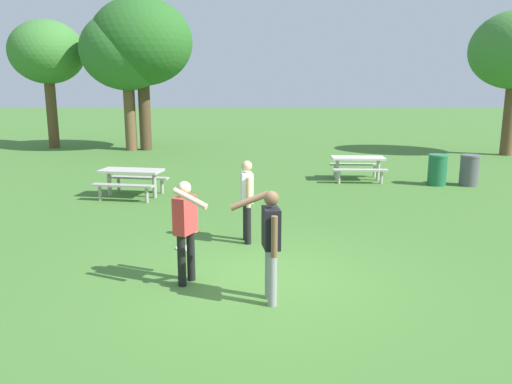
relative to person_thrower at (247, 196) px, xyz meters
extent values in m
plane|color=#447530|center=(0.19, -2.19, -0.94)|extent=(120.00, 120.00, 0.00)
cylinder|color=black|center=(-0.02, 0.13, -0.53)|extent=(0.13, 0.13, 0.82)
cylinder|color=black|center=(0.02, -0.13, -0.53)|extent=(0.13, 0.13, 0.82)
cube|color=white|center=(0.00, 0.00, 0.17)|extent=(0.27, 0.40, 0.58)
sphere|color=tan|center=(0.00, 0.00, 0.59)|extent=(0.21, 0.21, 0.21)
cylinder|color=tan|center=(-0.03, 0.26, 0.12)|extent=(0.09, 0.09, 0.58)
cylinder|color=tan|center=(0.03, -0.26, 0.12)|extent=(0.09, 0.09, 0.58)
cylinder|color=gray|center=(0.38, -2.96, -0.53)|extent=(0.13, 0.13, 0.82)
cylinder|color=gray|center=(0.34, -2.71, -0.53)|extent=(0.13, 0.13, 0.82)
cube|color=black|center=(0.36, -2.83, 0.17)|extent=(0.27, 0.40, 0.58)
sphere|color=brown|center=(0.36, -2.83, 0.59)|extent=(0.21, 0.21, 0.21)
cylinder|color=brown|center=(0.39, -3.09, 0.12)|extent=(0.09, 0.09, 0.58)
cylinder|color=brown|center=(0.06, -2.61, 0.51)|extent=(0.58, 0.16, 0.28)
cylinder|color=black|center=(-0.88, -1.99, -0.53)|extent=(0.13, 0.13, 0.82)
cylinder|color=black|center=(-1.00, -2.23, -0.53)|extent=(0.13, 0.13, 0.82)
cube|color=#D83838|center=(-0.94, -2.11, 0.17)|extent=(0.37, 0.44, 0.58)
sphere|color=beige|center=(-0.94, -2.11, 0.59)|extent=(0.21, 0.21, 0.21)
cylinder|color=beige|center=(-0.82, -1.88, 0.12)|extent=(0.09, 0.09, 0.58)
cylinder|color=beige|center=(-0.81, -2.46, 0.51)|extent=(0.56, 0.34, 0.28)
cylinder|color=white|center=(-1.23, -0.41, -0.93)|extent=(0.28, 0.28, 0.03)
cube|color=#B2ADA3|center=(-3.23, 4.14, -0.20)|extent=(1.81, 1.05, 0.06)
cube|color=#A49F96|center=(-3.34, 3.57, -0.50)|extent=(1.72, 0.56, 0.05)
cube|color=#A49F96|center=(-3.13, 4.71, -0.50)|extent=(1.72, 0.56, 0.05)
cylinder|color=#A49F96|center=(-3.88, 4.26, -0.59)|extent=(0.11, 0.11, 0.71)
cylinder|color=#A49F96|center=(-3.99, 3.68, -0.73)|extent=(0.09, 0.09, 0.41)
cylinder|color=#A49F96|center=(-3.78, 4.83, -0.73)|extent=(0.09, 0.09, 0.41)
cylinder|color=#A49F96|center=(-2.58, 4.02, -0.59)|extent=(0.11, 0.11, 0.71)
cylinder|color=#A49F96|center=(-2.68, 3.45, -0.73)|extent=(0.09, 0.09, 0.41)
cylinder|color=#A49F96|center=(-2.47, 4.59, -0.73)|extent=(0.09, 0.09, 0.41)
cube|color=beige|center=(3.56, 6.53, -0.20)|extent=(1.74, 0.85, 0.06)
cube|color=#B6B2A8|center=(3.53, 5.95, -0.50)|extent=(1.71, 0.35, 0.05)
cube|color=#B6B2A8|center=(3.59, 7.11, -0.50)|extent=(1.71, 0.35, 0.05)
cylinder|color=#B6B2A8|center=(2.90, 6.57, -0.59)|extent=(0.11, 0.11, 0.71)
cylinder|color=#B6B2A8|center=(2.87, 5.99, -0.73)|extent=(0.09, 0.09, 0.41)
cylinder|color=#B6B2A8|center=(2.93, 7.15, -0.73)|extent=(0.09, 0.09, 0.41)
cylinder|color=#B6B2A8|center=(4.23, 6.50, -0.59)|extent=(0.11, 0.11, 0.71)
cylinder|color=#B6B2A8|center=(4.20, 5.92, -0.73)|extent=(0.09, 0.09, 0.41)
cylinder|color=#B6B2A8|center=(4.26, 7.08, -0.73)|extent=(0.09, 0.09, 0.41)
cylinder|color=#1E663D|center=(5.87, 5.71, -0.49)|extent=(0.56, 0.56, 0.90)
cylinder|color=#287A4B|center=(5.87, 5.71, -0.01)|extent=(0.59, 0.59, 0.06)
cylinder|color=#515156|center=(6.83, 5.63, -0.49)|extent=(0.56, 0.56, 0.90)
cylinder|color=slate|center=(6.83, 5.63, -0.01)|extent=(0.59, 0.59, 0.06)
cylinder|color=brown|center=(-9.62, 15.32, 0.87)|extent=(0.50, 0.50, 3.62)
ellipsoid|color=#3D7A33|center=(-9.62, 15.32, 3.64)|extent=(3.51, 3.51, 2.98)
cylinder|color=brown|center=(-5.59, 14.32, 0.77)|extent=(0.53, 0.53, 3.42)
ellipsoid|color=#33702D|center=(-5.59, 14.32, 3.63)|extent=(4.21, 4.21, 3.58)
cylinder|color=#4C3823|center=(-4.91, 14.41, 0.91)|extent=(0.55, 0.55, 3.70)
ellipsoid|color=#286023|center=(-4.91, 14.41, 4.04)|extent=(4.66, 4.66, 3.96)
cylinder|color=brown|center=(11.39, 12.44, 0.78)|extent=(0.51, 0.51, 3.44)
camera|label=1|loc=(0.07, -9.63, 2.14)|focal=35.37mm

